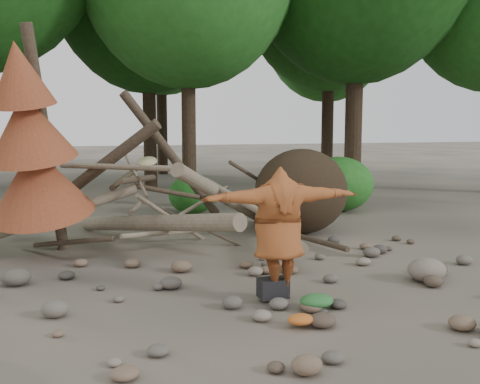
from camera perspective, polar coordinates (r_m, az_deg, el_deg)
name	(u,v)px	position (r m, az deg, el deg)	size (l,w,h in m)	color
ground	(256,302)	(7.82, 1.70, -11.64)	(120.00, 120.00, 0.00)	#514C44
deadfall_pile	(279,194)	(12.18, 4.18, -0.25)	(8.55, 5.24, 3.30)	#332619
dead_conifer	(33,148)	(10.39, -21.24, 4.44)	(2.06, 2.16, 4.35)	#4C3F30
bush_mid	(193,194)	(15.26, -5.04, -0.24)	(1.40, 1.40, 1.12)	#22651D
bush_right	(339,184)	(15.93, 10.51, 0.85)	(2.00, 2.00, 1.60)	#2B7825
frisbee_thrower	(279,232)	(7.63, 4.17, -4.24)	(3.14, 0.75, 2.04)	#994C22
backpack	(273,292)	(7.81, 3.54, -10.60)	(0.42, 0.28, 0.28)	black
cloth_green	(317,304)	(7.52, 8.17, -11.77)	(0.47, 0.39, 0.17)	#2D7132
cloth_orange	(301,323)	(6.90, 6.48, -13.73)	(0.34, 0.28, 0.12)	#C46021
boulder_mid_right	(427,270)	(9.25, 19.31, -7.84)	(0.63, 0.57, 0.38)	gray
boulder_mid_left	(16,277)	(9.23, -22.77, -8.34)	(0.46, 0.42, 0.28)	#5A554C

